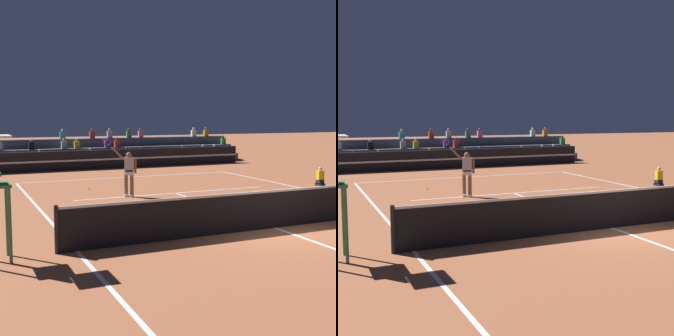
# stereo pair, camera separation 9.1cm
# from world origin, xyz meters

# --- Properties ---
(ground_plane) EXTENTS (120.00, 120.00, 0.00)m
(ground_plane) POSITION_xyz_m (0.00, 0.00, 0.00)
(ground_plane) COLOR #AD603D
(court_lines) EXTENTS (11.10, 23.90, 0.01)m
(court_lines) POSITION_xyz_m (0.00, 0.00, 0.00)
(court_lines) COLOR white
(court_lines) RESTS_ON ground
(tennis_net) EXTENTS (12.00, 0.10, 1.10)m
(tennis_net) POSITION_xyz_m (0.00, 0.00, 0.54)
(tennis_net) COLOR black
(tennis_net) RESTS_ON ground
(sponsor_banner_wall) EXTENTS (18.00, 0.26, 1.10)m
(sponsor_banner_wall) POSITION_xyz_m (0.00, 16.26, 0.55)
(sponsor_banner_wall) COLOR black
(sponsor_banner_wall) RESTS_ON ground
(bleacher_stand) EXTENTS (19.58, 2.85, 2.28)m
(bleacher_stand) POSITION_xyz_m (0.00, 18.80, 0.65)
(bleacher_stand) COLOR #4C515B
(bleacher_stand) RESTS_ON ground
(ball_kid_courtside) EXTENTS (0.30, 0.36, 0.84)m
(ball_kid_courtside) POSITION_xyz_m (6.70, 5.62, 0.33)
(ball_kid_courtside) COLOR black
(ball_kid_courtside) RESTS_ON ground
(tennis_player) EXTENTS (1.25, 0.58, 2.33)m
(tennis_player) POSITION_xyz_m (-1.99, 6.43, 0.98)
(tennis_player) COLOR brown
(tennis_player) RESTS_ON ground
(tennis_ball) EXTENTS (0.07, 0.07, 0.07)m
(tennis_ball) POSITION_xyz_m (-2.91, 8.84, 0.03)
(tennis_ball) COLOR #C6DB33
(tennis_ball) RESTS_ON ground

